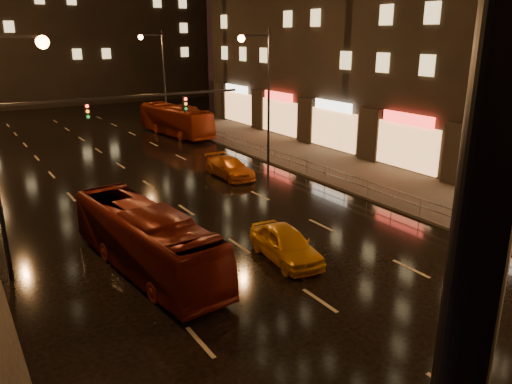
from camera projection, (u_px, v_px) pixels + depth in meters
ground at (160, 192)px, 31.69m from camera, size 140.00×140.00×0.00m
sidewalk_right at (371, 178)px, 34.49m from camera, size 7.00×70.00×0.15m
traffic_signal at (69, 126)px, 27.69m from camera, size 15.31×0.32×6.20m
railing_right at (307, 164)px, 34.99m from camera, size 0.05×56.00×1.00m
bus_red at (146, 239)px, 20.84m from camera, size 3.36×10.19×2.79m
bus_curb at (176, 120)px, 49.28m from camera, size 3.63×10.80×2.95m
taxi_near at (286, 244)px, 21.98m from camera, size 2.26×4.61×1.51m
taxi_far at (230, 167)px, 34.90m from camera, size 1.92×4.69×1.36m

